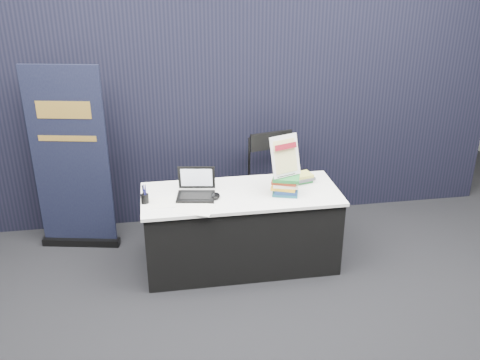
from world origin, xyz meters
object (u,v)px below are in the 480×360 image
(display_table, at_px, (241,229))
(info_sign, at_px, (285,156))
(book_stack_short, at_px, (302,178))
(book_stack_tall, at_px, (285,186))
(stacking_chair, at_px, (274,182))
(laptop, at_px, (195,190))
(pullup_banner, at_px, (72,171))

(display_table, xyz_separation_m, info_sign, (0.38, -0.07, 0.73))
(book_stack_short, bearing_deg, book_stack_tall, -132.83)
(book_stack_tall, height_order, stacking_chair, stacking_chair)
(display_table, height_order, stacking_chair, stacking_chair)
(info_sign, bearing_deg, laptop, 155.09)
(laptop, xyz_separation_m, info_sign, (0.80, -0.07, 0.30))
(laptop, height_order, info_sign, info_sign)
(laptop, bearing_deg, pullup_banner, 161.10)
(laptop, bearing_deg, stacking_chair, 41.17)
(book_stack_short, distance_m, info_sign, 0.45)
(pullup_banner, bearing_deg, laptop, -16.51)
(display_table, distance_m, pullup_banner, 1.73)
(book_stack_tall, bearing_deg, laptop, 172.48)
(display_table, xyz_separation_m, laptop, (-0.41, 0.00, 0.43))
(book_stack_tall, relative_size, pullup_banner, 0.14)
(book_stack_tall, distance_m, book_stack_short, 0.35)
(laptop, distance_m, book_stack_tall, 0.81)
(book_stack_tall, bearing_deg, pullup_banner, 159.65)
(laptop, relative_size, book_stack_short, 1.64)
(pullup_banner, bearing_deg, stacking_chair, 9.31)
(stacking_chair, bearing_deg, info_sign, -106.39)
(book_stack_short, height_order, stacking_chair, stacking_chair)
(book_stack_short, bearing_deg, laptop, -171.91)
(laptop, relative_size, info_sign, 0.97)
(book_stack_tall, relative_size, info_sign, 0.68)
(stacking_chair, bearing_deg, pullup_banner, 166.02)
(laptop, distance_m, pullup_banner, 1.29)
(book_stack_tall, xyz_separation_m, pullup_banner, (-1.94, 0.72, -0.02))
(book_stack_tall, relative_size, book_stack_short, 1.14)
(laptop, bearing_deg, info_sign, 4.04)
(display_table, bearing_deg, pullup_banner, 158.31)
(book_stack_short, height_order, info_sign, info_sign)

